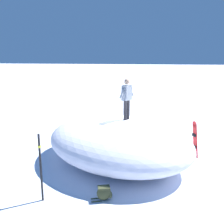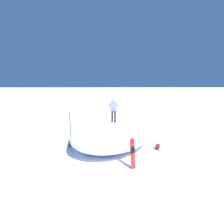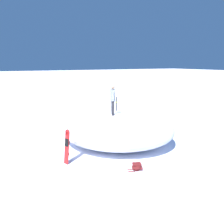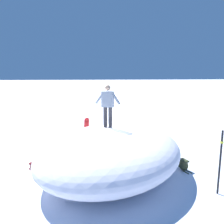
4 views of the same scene
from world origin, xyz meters
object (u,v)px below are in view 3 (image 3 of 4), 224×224
Objects in this scene: snowboard_primary_upright at (67,146)px; snowboarder_standing at (113,98)px; trail_marker_pole at (116,110)px; backpack_near at (137,167)px; backpack_far at (96,126)px.

snowboarder_standing is at bearing -162.89° from snowboard_primary_upright.
snowboard_primary_upright is 6.39m from trail_marker_pole.
backpack_near is at bearing 82.91° from snowboarder_standing.
backpack_near is at bearing 140.06° from snowboard_primary_upright.
backpack_near is (-2.42, 2.02, -0.65)m from snowboard_primary_upright.
snowboarder_standing is 4.21m from trail_marker_pole.
snowboard_primary_upright is 2.39× the size of backpack_far.
snowboard_primary_upright is at bearing 17.11° from snowboarder_standing.
backpack_far is 0.32× the size of trail_marker_pole.
backpack_near is at bearing 83.92° from backpack_far.
snowboarder_standing is 0.77× the size of trail_marker_pole.
snowboarder_standing reaches higher than snowboard_primary_upright.
trail_marker_pole is (-4.83, -4.17, 0.26)m from snowboard_primary_upright.
backpack_far is at bearing -96.08° from backpack_near.
snowboard_primary_upright is at bearing 51.41° from backpack_far.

